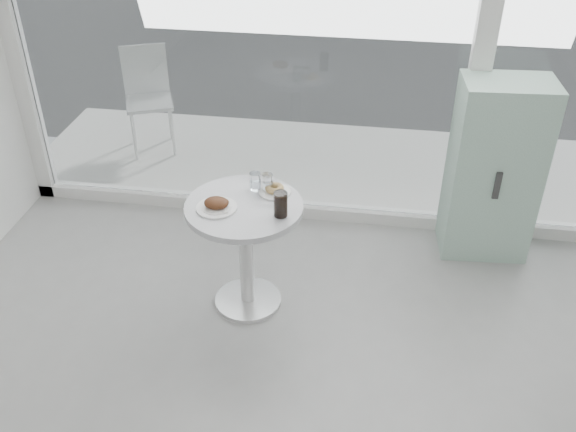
% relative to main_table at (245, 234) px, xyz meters
% --- Properties ---
extents(room_shell, '(6.00, 6.00, 6.00)m').
position_rel_main_table_xyz_m(room_shell, '(0.50, -2.46, 1.36)').
color(room_shell, silver).
rests_on(room_shell, ground).
extents(storefront, '(5.00, 0.14, 3.00)m').
position_rel_main_table_xyz_m(storefront, '(0.57, 1.10, 1.16)').
color(storefront, white).
rests_on(storefront, ground).
extents(main_table, '(0.72, 0.72, 0.77)m').
position_rel_main_table_xyz_m(main_table, '(0.00, 0.00, 0.00)').
color(main_table, silver).
rests_on(main_table, ground).
extents(patio_deck, '(5.60, 1.60, 0.05)m').
position_rel_main_table_xyz_m(patio_deck, '(0.50, 1.90, -0.53)').
color(patio_deck, silver).
rests_on(patio_deck, ground).
extents(mint_cabinet, '(0.63, 0.44, 1.30)m').
position_rel_main_table_xyz_m(mint_cabinet, '(1.58, 0.88, 0.10)').
color(mint_cabinet, '#90B7A4').
rests_on(mint_cabinet, ground).
extents(patio_chair, '(0.53, 0.53, 0.93)m').
position_rel_main_table_xyz_m(patio_chair, '(-1.32, 1.99, 0.03)').
color(patio_chair, silver).
rests_on(patio_chair, patio_deck).
extents(plate_fritter, '(0.24, 0.24, 0.07)m').
position_rel_main_table_xyz_m(plate_fritter, '(-0.15, -0.07, 0.25)').
color(plate_fritter, white).
rests_on(plate_fritter, main_table).
extents(plate_donut, '(0.20, 0.20, 0.05)m').
position_rel_main_table_xyz_m(plate_donut, '(0.16, 0.16, 0.24)').
color(plate_donut, white).
rests_on(plate_donut, main_table).
extents(water_tumbler_a, '(0.07, 0.07, 0.12)m').
position_rel_main_table_xyz_m(water_tumbler_a, '(0.04, 0.18, 0.27)').
color(water_tumbler_a, white).
rests_on(water_tumbler_a, main_table).
extents(water_tumbler_b, '(0.07, 0.07, 0.12)m').
position_rel_main_table_xyz_m(water_tumbler_b, '(0.11, 0.18, 0.27)').
color(water_tumbler_b, white).
rests_on(water_tumbler_b, main_table).
extents(cola_glass, '(0.08, 0.08, 0.16)m').
position_rel_main_table_xyz_m(cola_glass, '(0.24, -0.08, 0.29)').
color(cola_glass, white).
rests_on(cola_glass, main_table).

